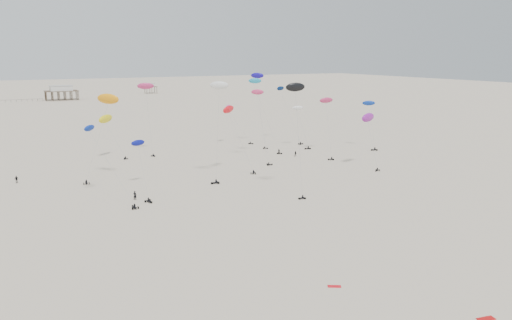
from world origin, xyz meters
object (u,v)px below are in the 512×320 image
rig_0 (263,106)px  rig_8 (301,120)px  pavilion_main (62,94)px  spectator_0 (135,200)px  pavilion_small (151,89)px  rig_4 (232,114)px

rig_0 → rig_8: 18.80m
pavilion_main → spectator_0: size_ratio=9.04×
pavilion_main → rig_8: bearing=-77.8°
rig_8 → pavilion_main: bearing=14.8°
pavilion_small → spectator_0: (-86.74, -287.13, -3.49)m
rig_4 → spectator_0: bearing=9.4°
pavilion_main → rig_8: size_ratio=1.50×
pavilion_main → spectator_0: pavilion_main is taller
rig_4 → rig_8: size_ratio=1.03×
rig_0 → rig_8: size_ratio=1.46×
pavilion_small → rig_4: bearing=-99.5°
pavilion_small → rig_0: size_ratio=0.44×
rig_4 → rig_8: rig_8 is taller
rig_4 → pavilion_main: bearing=-119.5°
pavilion_small → rig_0: (-39.12, -256.82, 11.49)m
pavilion_small → rig_8: bearing=-95.0°
rig_0 → rig_8: (17.13, 5.01, -5.89)m
spectator_0 → rig_4: bearing=-102.2°
pavilion_small → spectator_0: pavilion_small is taller
pavilion_main → rig_8: rig_8 is taller
rig_4 → rig_8: bearing=100.1°
rig_0 → pavilion_small: bearing=-131.7°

